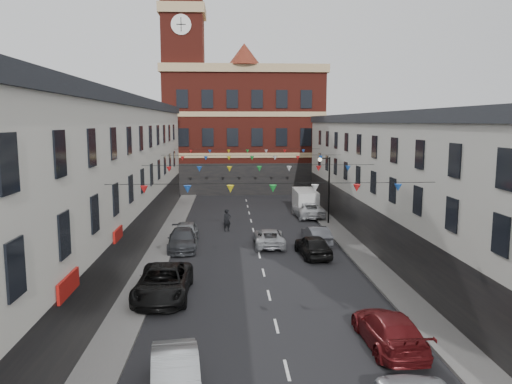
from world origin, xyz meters
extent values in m
plane|color=black|center=(0.00, 0.00, 0.00)|extent=(160.00, 160.00, 0.00)
cube|color=#605E5B|center=(-6.90, 2.00, 0.07)|extent=(1.80, 64.00, 0.15)
cube|color=#605E5B|center=(6.90, 2.00, 0.07)|extent=(1.80, 64.00, 0.15)
cube|color=silver|center=(-11.80, 1.00, 5.00)|extent=(8.00, 56.00, 10.00)
cube|color=black|center=(-11.80, 1.00, 10.35)|extent=(8.40, 56.00, 0.70)
cube|color=black|center=(-7.75, 1.00, 1.60)|extent=(0.12, 56.00, 3.20)
cube|color=#B7B6AC|center=(11.80, 1.00, 4.50)|extent=(8.00, 56.00, 9.00)
cube|color=black|center=(11.80, 1.00, 9.35)|extent=(8.40, 56.00, 0.70)
cube|color=black|center=(7.75, 1.00, 1.60)|extent=(0.12, 56.00, 3.20)
cube|color=maroon|center=(0.00, 38.00, 7.50)|extent=(20.00, 12.00, 15.00)
cube|color=tan|center=(0.00, 38.00, 15.50)|extent=(20.60, 12.60, 1.00)
cone|color=maroon|center=(0.00, 33.00, 17.20)|extent=(4.00, 4.00, 2.60)
cube|color=maroon|center=(-7.50, 35.00, 12.00)|extent=(5.00, 5.00, 24.00)
cube|color=tan|center=(-7.50, 35.00, 22.50)|extent=(5.60, 5.60, 1.20)
cylinder|color=white|center=(-7.50, 32.45, 20.50)|extent=(2.40, 0.12, 2.40)
cube|color=#2A4721|center=(-4.00, 62.00, 5.00)|extent=(40.00, 14.00, 10.00)
cylinder|color=black|center=(6.80, 14.00, 3.00)|extent=(0.14, 0.14, 6.00)
cylinder|color=black|center=(6.40, 14.00, 5.90)|extent=(0.90, 0.10, 0.10)
sphere|color=beige|center=(5.95, 14.00, 5.80)|extent=(0.36, 0.36, 0.36)
imported|color=#A9ADB1|center=(-3.89, -13.64, 0.74)|extent=(2.13, 4.67, 1.49)
imported|color=black|center=(-5.50, -4.03, 0.82)|extent=(2.77, 5.90, 1.63)
imported|color=#37393E|center=(-5.41, 5.91, 0.72)|extent=(2.26, 5.04, 1.44)
imported|color=gray|center=(-5.31, 7.86, 0.78)|extent=(1.92, 4.61, 1.56)
imported|color=maroon|center=(4.35, -10.30, 0.73)|extent=(2.17, 5.07, 1.46)
imported|color=black|center=(3.60, 3.43, 0.76)|extent=(2.21, 4.62, 1.52)
imported|color=#4A4C52|center=(4.45, 6.92, 0.69)|extent=(1.80, 4.27, 1.37)
imported|color=silver|center=(5.50, 17.43, 0.73)|extent=(2.74, 5.41, 1.46)
imported|color=#A7A9AE|center=(0.88, 6.50, 0.65)|extent=(2.23, 4.71, 1.30)
cube|color=silver|center=(5.60, 19.71, 1.16)|extent=(2.07, 5.27, 2.32)
imported|color=black|center=(-2.21, 11.71, 0.93)|extent=(0.80, 0.68, 1.86)
camera|label=1|loc=(-2.12, -29.16, 9.06)|focal=35.00mm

